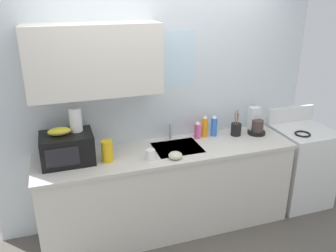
% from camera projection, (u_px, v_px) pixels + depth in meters
% --- Properties ---
extents(kitchen_wall_assembly, '(3.31, 0.42, 2.50)m').
position_uv_depth(kitchen_wall_assembly, '(145.00, 96.00, 3.48)').
color(kitchen_wall_assembly, silver).
rests_on(kitchen_wall_assembly, ground).
extents(counter_unit, '(2.54, 0.63, 0.90)m').
position_uv_depth(counter_unit, '(168.00, 189.00, 3.59)').
color(counter_unit, silver).
rests_on(counter_unit, ground).
extents(sink_faucet, '(0.03, 0.03, 0.18)m').
position_uv_depth(sink_faucet, '(170.00, 131.00, 3.64)').
color(sink_faucet, '#B2B5BA').
rests_on(sink_faucet, counter_unit).
extents(stove_range, '(0.60, 0.60, 1.08)m').
position_uv_depth(stove_range, '(300.00, 165.00, 4.07)').
color(stove_range, white).
rests_on(stove_range, ground).
extents(microwave, '(0.46, 0.35, 0.27)m').
position_uv_depth(microwave, '(67.00, 148.00, 3.14)').
color(microwave, black).
rests_on(microwave, counter_unit).
extents(banana_bunch, '(0.20, 0.11, 0.07)m').
position_uv_depth(banana_bunch, '(59.00, 131.00, 3.07)').
color(banana_bunch, gold).
rests_on(banana_bunch, microwave).
extents(paper_towel_roll, '(0.11, 0.11, 0.22)m').
position_uv_depth(paper_towel_roll, '(76.00, 119.00, 3.13)').
color(paper_towel_roll, white).
rests_on(paper_towel_roll, microwave).
extents(coffee_maker, '(0.19, 0.21, 0.28)m').
position_uv_depth(coffee_maker, '(256.00, 124.00, 3.79)').
color(coffee_maker, black).
rests_on(coffee_maker, counter_unit).
extents(dish_soap_bottle_pink, '(0.07, 0.07, 0.20)m').
position_uv_depth(dish_soap_bottle_pink, '(198.00, 130.00, 3.66)').
color(dish_soap_bottle_pink, '#E55999').
rests_on(dish_soap_bottle_pink, counter_unit).
extents(dish_soap_bottle_orange, '(0.06, 0.06, 0.24)m').
position_uv_depth(dish_soap_bottle_orange, '(205.00, 126.00, 3.69)').
color(dish_soap_bottle_orange, orange).
rests_on(dish_soap_bottle_orange, counter_unit).
extents(dish_soap_bottle_blue, '(0.07, 0.07, 0.23)m').
position_uv_depth(dish_soap_bottle_blue, '(214.00, 126.00, 3.72)').
color(dish_soap_bottle_blue, blue).
rests_on(dish_soap_bottle_blue, counter_unit).
extents(cereal_canister, '(0.10, 0.10, 0.20)m').
position_uv_depth(cereal_canister, '(107.00, 151.00, 3.17)').
color(cereal_canister, gold).
rests_on(cereal_canister, counter_unit).
extents(mug_white, '(0.08, 0.08, 0.09)m').
position_uv_depth(mug_white, '(151.00, 154.00, 3.22)').
color(mug_white, white).
rests_on(mug_white, counter_unit).
extents(utensil_crock, '(0.11, 0.11, 0.28)m').
position_uv_depth(utensil_crock, '(236.00, 129.00, 3.75)').
color(utensil_crock, black).
rests_on(utensil_crock, counter_unit).
extents(small_bowl, '(0.13, 0.13, 0.06)m').
position_uv_depth(small_bowl, '(175.00, 155.00, 3.24)').
color(small_bowl, beige).
rests_on(small_bowl, counter_unit).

